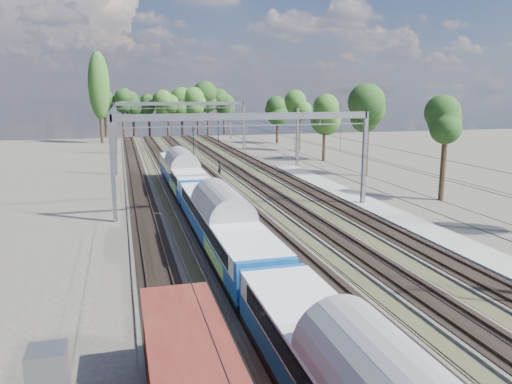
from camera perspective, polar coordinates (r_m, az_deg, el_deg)
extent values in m
cube|color=#47423A|center=(58.64, -13.25, 0.54)|extent=(3.00, 130.00, 0.15)
cube|color=black|center=(58.62, -13.25, 0.64)|extent=(2.50, 130.00, 0.06)
cube|color=#473326|center=(58.58, -13.96, 0.70)|extent=(0.08, 130.00, 0.14)
cube|color=#473326|center=(58.63, -12.55, 0.77)|extent=(0.08, 130.00, 0.14)
cube|color=#47423A|center=(58.94, -8.87, 0.77)|extent=(3.00, 130.00, 0.15)
cube|color=black|center=(58.92, -8.88, 0.86)|extent=(2.50, 130.00, 0.06)
cube|color=#473326|center=(58.83, -9.58, 0.92)|extent=(0.08, 130.00, 0.14)
cube|color=#473326|center=(58.99, -8.19, 0.99)|extent=(0.08, 130.00, 0.14)
cube|color=#47423A|center=(59.58, -4.57, 0.99)|extent=(3.00, 130.00, 0.15)
cube|color=black|center=(59.57, -4.57, 1.08)|extent=(2.50, 130.00, 0.06)
cube|color=#473326|center=(59.42, -5.26, 1.14)|extent=(0.08, 130.00, 0.14)
cube|color=#473326|center=(59.68, -3.90, 1.20)|extent=(0.08, 130.00, 0.14)
cube|color=#47423A|center=(60.56, -0.39, 1.19)|extent=(3.00, 130.00, 0.15)
cube|color=black|center=(60.54, -0.39, 1.28)|extent=(2.50, 130.00, 0.06)
cube|color=#473326|center=(60.34, -1.05, 1.34)|extent=(0.08, 130.00, 0.14)
cube|color=#473326|center=(60.71, 0.27, 1.40)|extent=(0.08, 130.00, 0.14)
cube|color=#47423A|center=(61.84, 3.65, 1.38)|extent=(3.00, 130.00, 0.15)
cube|color=black|center=(61.82, 3.65, 1.47)|extent=(2.50, 130.00, 0.06)
cube|color=#473326|center=(61.58, 3.02, 1.53)|extent=(0.08, 130.00, 0.14)
cube|color=#473326|center=(62.04, 4.28, 1.59)|extent=(0.08, 130.00, 0.14)
cube|color=#373423|center=(58.75, -11.05, 0.61)|extent=(1.10, 130.00, 0.05)
cube|color=#373423|center=(59.23, -6.71, 0.83)|extent=(1.10, 130.00, 0.05)
cube|color=#373423|center=(60.04, -2.46, 1.04)|extent=(1.10, 130.00, 0.05)
cube|color=#373423|center=(61.17, 1.65, 1.24)|extent=(1.10, 130.00, 0.05)
cube|color=gray|center=(41.16, 19.03, -4.27)|extent=(3.00, 70.00, 0.30)
cube|color=slate|center=(43.09, -16.07, 2.52)|extent=(0.35, 0.35, 9.00)
cube|color=slate|center=(48.48, 12.27, 3.65)|extent=(0.35, 0.35, 9.00)
cube|color=slate|center=(43.99, -1.08, 8.64)|extent=(23.00, 0.35, 0.60)
cube|color=slate|center=(90.84, -15.77, 7.01)|extent=(0.35, 0.35, 9.00)
cube|color=slate|center=(93.51, -1.42, 7.54)|extent=(0.35, 0.35, 9.00)
cube|color=slate|center=(91.27, -8.57, 9.97)|extent=(23.00, 0.35, 0.60)
cube|color=slate|center=(67.94, -15.85, 5.43)|extent=(0.35, 0.35, 8.50)
cube|color=slate|center=(112.81, -15.71, 7.67)|extent=(0.35, 0.35, 8.50)
cube|color=slate|center=(72.22, 4.75, 6.16)|extent=(0.35, 0.35, 8.50)
cube|color=slate|center=(115.44, -2.93, 8.15)|extent=(0.35, 0.35, 8.50)
cylinder|color=black|center=(57.89, -13.49, 5.83)|extent=(0.03, 130.00, 0.03)
cylinder|color=black|center=(57.79, -13.54, 6.91)|extent=(0.03, 130.00, 0.03)
cylinder|color=black|center=(58.19, -9.04, 6.03)|extent=(0.03, 130.00, 0.03)
cylinder|color=black|center=(58.10, -9.07, 7.11)|extent=(0.03, 130.00, 0.03)
cylinder|color=black|center=(58.85, -4.66, 6.19)|extent=(0.03, 130.00, 0.03)
cylinder|color=black|center=(58.76, -4.67, 7.26)|extent=(0.03, 130.00, 0.03)
cylinder|color=black|center=(59.83, -0.39, 6.31)|extent=(0.03, 130.00, 0.03)
cylinder|color=black|center=(59.74, -0.39, 7.36)|extent=(0.03, 130.00, 0.03)
cylinder|color=black|center=(61.13, 3.71, 6.40)|extent=(0.03, 130.00, 0.03)
cylinder|color=black|center=(61.04, 3.73, 7.43)|extent=(0.03, 130.00, 0.03)
cylinder|color=black|center=(126.62, -16.83, 7.66)|extent=(0.56, 0.56, 7.14)
sphere|color=#143715|center=(126.42, -16.98, 10.24)|extent=(4.06, 4.06, 4.06)
cylinder|color=black|center=(124.28, -15.37, 7.51)|extent=(0.56, 0.56, 6.39)
sphere|color=#143715|center=(124.07, -15.50, 9.86)|extent=(4.65, 4.65, 4.65)
cylinder|color=black|center=(125.43, -13.35, 7.86)|extent=(0.56, 0.56, 7.38)
sphere|color=#143715|center=(125.23, -13.47, 10.56)|extent=(4.23, 4.23, 4.23)
cylinder|color=black|center=(126.73, -12.03, 7.90)|extent=(0.56, 0.56, 7.14)
sphere|color=#143715|center=(126.53, -12.14, 10.48)|extent=(5.03, 5.03, 5.03)
cylinder|color=black|center=(124.25, -9.96, 7.74)|extent=(0.56, 0.56, 6.38)
sphere|color=#143715|center=(124.04, -10.04, 10.09)|extent=(4.80, 4.80, 4.80)
cylinder|color=black|center=(125.15, -8.60, 7.84)|extent=(0.56, 0.56, 6.55)
sphere|color=#143715|center=(124.94, -8.67, 10.24)|extent=(4.83, 4.83, 4.83)
cylinder|color=black|center=(126.94, -7.00, 7.91)|extent=(0.56, 0.56, 6.44)
sphere|color=#143715|center=(126.74, -7.05, 10.24)|extent=(4.96, 4.96, 4.96)
cylinder|color=black|center=(128.32, -5.68, 7.86)|extent=(0.56, 0.56, 5.94)
sphere|color=#143715|center=(128.12, -5.72, 9.98)|extent=(4.94, 4.94, 4.94)
cylinder|color=black|center=(128.38, -3.98, 8.09)|extent=(0.56, 0.56, 6.81)
sphere|color=#143715|center=(128.18, -4.01, 10.52)|extent=(4.76, 4.76, 4.76)
cylinder|color=black|center=(56.15, 18.32, 2.51)|extent=(0.56, 0.56, 5.39)
sphere|color=#143715|center=(55.69, 18.59, 6.89)|extent=(4.84, 4.84, 4.84)
cylinder|color=black|center=(66.10, 12.29, 4.32)|extent=(0.56, 0.56, 5.90)
sphere|color=#143715|center=(65.70, 12.46, 8.40)|extent=(3.57, 3.57, 3.57)
cylinder|color=black|center=(80.80, 8.23, 5.75)|extent=(0.56, 0.56, 6.00)
sphere|color=#143715|center=(80.48, 8.33, 9.15)|extent=(3.44, 3.44, 3.44)
cylinder|color=black|center=(92.49, 4.43, 6.76)|extent=(0.56, 0.56, 6.71)
sphere|color=#143715|center=(92.21, 4.48, 10.08)|extent=(3.32, 3.32, 3.32)
cylinder|color=black|center=(105.81, 1.57, 7.04)|extent=(0.56, 0.56, 5.49)
sphere|color=#143715|center=(105.57, 1.59, 9.42)|extent=(4.41, 4.41, 4.41)
cylinder|color=black|center=(110.71, -17.39, 9.45)|extent=(0.70, 0.70, 16.00)
ellipsoid|color=#27501A|center=(110.68, -17.51, 11.52)|extent=(4.40, 4.40, 14.08)
cube|color=black|center=(20.80, 4.51, -18.15)|extent=(2.14, 3.21, 0.85)
cube|color=black|center=(26.84, -0.62, -11.04)|extent=(2.14, 3.21, 0.85)
cube|color=black|center=(40.77, -5.93, -3.20)|extent=(2.14, 3.21, 0.85)
cube|color=navy|center=(33.24, -3.88, -3.69)|extent=(2.99, 21.37, 2.03)
cube|color=silver|center=(33.10, -3.89, -2.79)|extent=(3.08, 20.51, 1.01)
cube|color=black|center=(33.43, -1.28, -2.63)|extent=(0.04, 18.16, 0.75)
cube|color=#FDF80D|center=(28.99, -2.01, -7.05)|extent=(3.10, 5.98, 0.75)
cylinder|color=gray|center=(32.99, -3.90, -1.98)|extent=(3.03, 21.37, 3.03)
cube|color=black|center=(47.51, -7.31, -1.13)|extent=(2.14, 3.21, 0.85)
cube|color=black|center=(62.10, -9.24, 1.78)|extent=(2.14, 3.21, 0.85)
cube|color=navy|center=(54.50, -8.45, 2.17)|extent=(2.99, 21.37, 2.03)
cube|color=silver|center=(54.42, -8.46, 2.73)|extent=(3.08, 20.51, 1.01)
cube|color=black|center=(54.62, -6.85, 2.80)|extent=(0.04, 18.16, 0.75)
cube|color=#FDF80D|center=(50.00, -7.78, 0.74)|extent=(3.10, 5.98, 0.75)
cylinder|color=gray|center=(54.35, -8.48, 3.23)|extent=(3.03, 21.37, 3.03)
cube|color=black|center=(19.76, -8.44, -20.44)|extent=(1.81, 2.35, 0.63)
cube|color=#511515|center=(14.50, -6.55, -19.81)|extent=(2.62, 12.65, 0.11)
imported|color=black|center=(65.46, -4.16, 2.74)|extent=(0.60, 0.79, 1.96)
cylinder|color=black|center=(77.75, -7.15, 5.18)|extent=(0.14, 0.14, 4.98)
cube|color=black|center=(77.50, -7.21, 7.26)|extent=(0.38, 0.27, 0.70)
sphere|color=red|center=(77.35, -7.20, 7.40)|extent=(0.16, 0.16, 0.16)
sphere|color=#0C9919|center=(77.38, -7.19, 7.15)|extent=(0.16, 0.16, 0.16)
cylinder|color=black|center=(108.15, -4.34, 7.16)|extent=(0.16, 0.16, 5.67)
cube|color=black|center=(107.96, -4.36, 8.87)|extent=(0.44, 0.34, 0.79)
sphere|color=red|center=(107.81, -4.35, 8.99)|extent=(0.18, 0.18, 0.18)
sphere|color=#0C9919|center=(107.82, -4.35, 8.78)|extent=(0.18, 0.18, 0.18)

